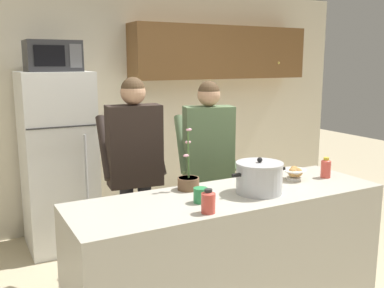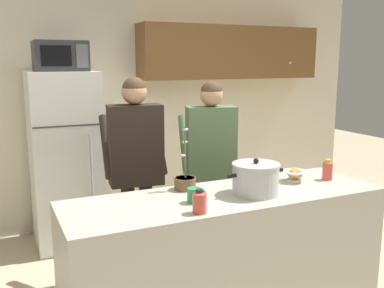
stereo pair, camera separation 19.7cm
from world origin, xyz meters
The scene contains 12 objects.
back_wall_unit centered at (0.23, 2.26, 1.42)m, with size 6.00×0.48×2.60m.
kitchen_island centered at (0.00, 0.00, 0.46)m, with size 2.18×0.68×0.92m, color #BCB7A8.
refrigerator centered at (-0.76, 1.85, 0.85)m, with size 0.64×0.68×1.70m.
microwave centered at (-0.76, 1.83, 1.84)m, with size 0.48×0.37×0.28m.
person_near_pot centered at (-0.36, 0.86, 1.05)m, with size 0.54×0.46×1.68m.
person_by_sink centered at (0.29, 0.80, 1.02)m, with size 0.58×0.51×1.64m.
cooking_pot centered at (0.18, -0.07, 1.03)m, with size 0.43×0.32×0.25m.
coffee_mug centered at (-0.26, -0.06, 0.97)m, with size 0.13×0.09×0.10m.
bread_bowl centered at (0.61, 0.07, 0.97)m, with size 0.19×0.19×0.10m.
bottle_near_edge centered at (0.87, 0.01, 1.00)m, with size 0.08×0.08×0.16m.
bottle_mid_counter centered at (-0.32, -0.25, 0.99)m, with size 0.08×0.08×0.14m.
potted_orchid centered at (-0.20, 0.23, 0.98)m, with size 0.15×0.15×0.44m.
Camera 2 is at (-1.38, -2.45, 1.80)m, focal length 40.82 mm.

